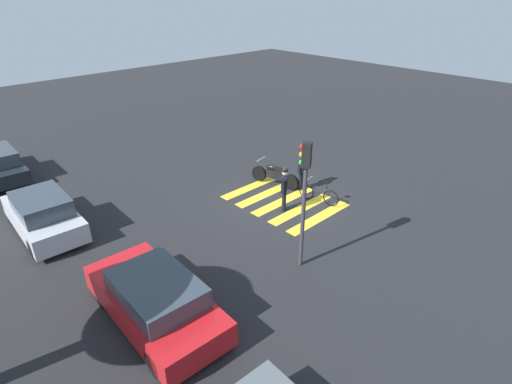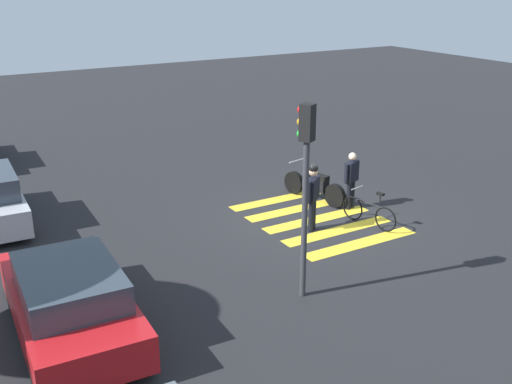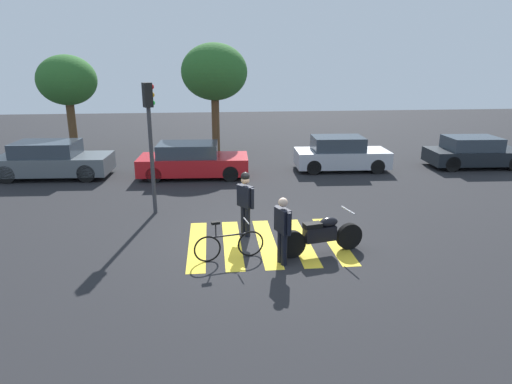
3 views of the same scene
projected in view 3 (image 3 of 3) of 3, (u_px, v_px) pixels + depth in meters
name	position (u px, v px, depth m)	size (l,w,h in m)	color
ground_plane	(267.00, 242.00, 11.66)	(60.00, 60.00, 0.00)	#232326
police_motorcycle	(321.00, 235.00, 10.89)	(2.21, 0.78, 1.06)	black
leaning_bicycle	(229.00, 245.00, 10.59)	(1.69, 0.51, 0.99)	black
officer_on_foot	(283.00, 227.00, 10.20)	(0.35, 0.62, 1.61)	black
officer_by_motorcycle	(245.00, 199.00, 11.83)	(0.44, 0.56, 1.77)	black
crosswalk_stripes	(267.00, 242.00, 11.65)	(4.05, 3.23, 0.01)	yellow
car_grey_coupe	(52.00, 160.00, 17.88)	(4.51, 2.07, 1.46)	black
car_red_convertible	(192.00, 161.00, 18.00)	(4.44, 2.06, 1.38)	black
car_silver_sedan	(341.00, 154.00, 19.10)	(4.00, 1.88, 1.45)	black
car_black_suv	(474.00, 153.00, 19.63)	(4.13, 1.98, 1.35)	black
traffic_light_pole	(150.00, 127.00, 13.14)	(0.36, 0.32, 3.96)	#38383D
street_tree_near	(67.00, 81.00, 20.85)	(2.73, 2.73, 4.82)	brown
street_tree_mid	(214.00, 73.00, 21.40)	(3.18, 3.18, 5.37)	brown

